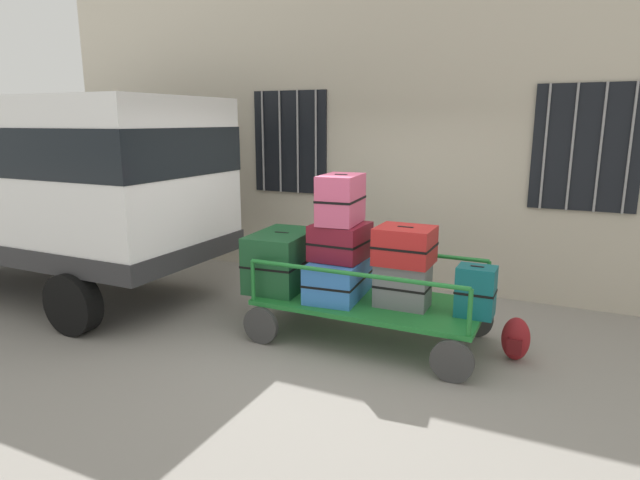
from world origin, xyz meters
name	(u,v)px	position (x,y,z in m)	size (l,w,h in m)	color
ground_plane	(342,340)	(0.00, 0.00, 0.00)	(40.00, 40.00, 0.00)	gray
building_wall	(411,107)	(0.00, 2.34, 2.50)	(12.00, 0.38, 5.00)	#BCB29E
van	(43,175)	(-4.33, -0.12, 1.60)	(4.97, 2.14, 2.59)	white
luggage_cart	(370,307)	(0.26, 0.13, 0.37)	(2.41, 1.23, 0.45)	#1E722D
cart_railing	(371,267)	(0.26, 0.13, 0.82)	(2.30, 1.09, 0.45)	#1E722D
suitcase_left_bottom	(282,260)	(-0.83, 0.16, 0.76)	(0.67, 0.98, 0.64)	#194C28
suitcase_midleft_bottom	(338,278)	(-0.10, 0.12, 0.65)	(0.61, 0.91, 0.41)	#3372C6
suitcase_midleft_middle	(340,241)	(-0.10, 0.16, 1.05)	(0.56, 0.59, 0.39)	maroon
suitcase_midleft_top	(341,199)	(-0.10, 0.16, 1.51)	(0.44, 0.65, 0.52)	#CC4C72
suitcase_center_bottom	(402,286)	(0.62, 0.09, 0.67)	(0.55, 0.34, 0.45)	slate
suitcase_center_middle	(405,245)	(0.62, 0.13, 1.08)	(0.57, 0.50, 0.38)	#B21E1E
suitcase_midright_bottom	(476,291)	(1.35, 0.13, 0.70)	(0.37, 0.29, 0.50)	#0F5960
backpack	(516,339)	(1.73, 0.27, 0.22)	(0.27, 0.22, 0.44)	maroon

